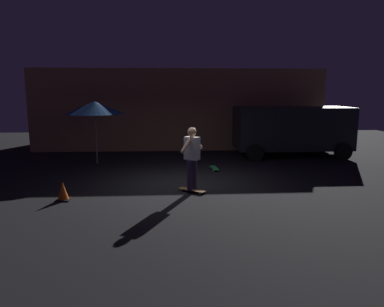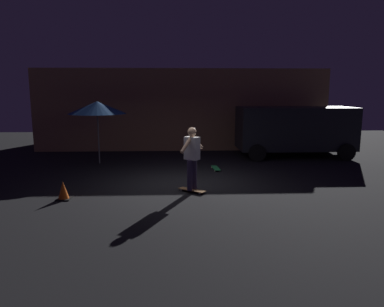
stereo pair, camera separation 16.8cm
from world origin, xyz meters
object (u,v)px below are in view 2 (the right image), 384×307
(parked_van, at_px, (295,128))
(patio_umbrella, at_px, (97,108))
(skateboard_ridden, at_px, (192,190))
(traffic_cone, at_px, (63,191))
(skateboard_spare, at_px, (216,168))
(skater, at_px, (192,154))

(parked_van, bearing_deg, patio_umbrella, -171.93)
(skateboard_ridden, xyz_separation_m, traffic_cone, (-3.23, -0.51, 0.16))
(parked_van, relative_size, traffic_cone, 10.04)
(skateboard_ridden, xyz_separation_m, skateboard_spare, (0.94, 2.74, 0.00))
(parked_van, distance_m, patio_umbrella, 7.86)
(traffic_cone, bearing_deg, skater, 9.01)
(skateboard_spare, bearing_deg, patio_umbrella, 162.89)
(parked_van, relative_size, skateboard_spare, 5.82)
(skateboard_spare, bearing_deg, parked_van, 34.38)
(skateboard_spare, relative_size, skater, 0.47)
(parked_van, bearing_deg, skater, -130.84)
(patio_umbrella, relative_size, skater, 1.38)
(patio_umbrella, distance_m, traffic_cone, 4.92)
(parked_van, relative_size, patio_umbrella, 2.01)
(skateboard_spare, bearing_deg, traffic_cone, -142.01)
(patio_umbrella, relative_size, skateboard_ridden, 3.09)
(skater, distance_m, traffic_cone, 3.37)
(parked_van, bearing_deg, skateboard_spare, -145.62)
(skateboard_ridden, height_order, traffic_cone, traffic_cone)
(skateboard_ridden, distance_m, skater, 0.98)
(patio_umbrella, height_order, skater, patio_umbrella)
(patio_umbrella, bearing_deg, skateboard_ridden, -50.85)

